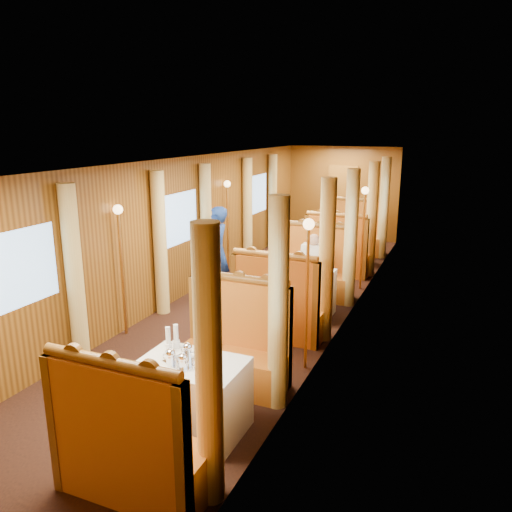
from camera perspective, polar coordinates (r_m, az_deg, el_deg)
The scene contains 47 objects.
floor at distance 8.57m, azimuth 0.15°, elevation -5.99°, with size 3.00×12.00×0.01m, color black, non-canonical shape.
ceiling at distance 8.04m, azimuth 0.17°, elevation 10.94°, with size 3.00×12.00×0.01m, color silver, non-canonical shape.
wall_far at distance 13.87m, azimuth 9.86°, elevation 7.09°, with size 3.00×2.50×0.01m, color brown, non-canonical shape.
wall_left at distance 8.89m, azimuth -8.81°, elevation 2.98°, with size 12.00×2.50×0.01m, color brown, non-canonical shape.
wall_right at distance 7.77m, azimuth 10.41°, elevation 1.24°, with size 12.00×2.50×0.01m, color brown, non-canonical shape.
doorway_far at distance 13.87m, azimuth 9.78°, elevation 6.05°, with size 0.80×0.04×2.00m, color brown.
table_near at distance 5.26m, azimuth -7.33°, elevation -15.63°, with size 1.05×0.72×0.75m, color white.
banquette_near_fwd at distance 4.53m, azimuth -14.22°, elevation -20.76°, with size 1.30×0.55×1.34m.
banquette_near_aft at distance 6.03m, azimuth -2.44°, elevation -10.85°, with size 1.30×0.55×1.34m.
table_mid at distance 8.20m, azimuth 5.01°, elevation -4.23°, with size 1.05×0.72×0.75m, color white.
banquette_mid_fwd at distance 7.28m, azimuth 2.53°, elevation -6.25°, with size 1.30×0.55×1.34m.
banquette_mid_aft at distance 9.11m, azimuth 6.99°, elevation -2.02°, with size 1.30×0.55×1.34m.
table_far at distance 11.46m, azimuth 10.43°, elevation 1.05°, with size 1.05×0.72×0.75m, color white.
banquette_far_fwd at distance 10.49m, azimuth 9.22°, elevation 0.11°, with size 1.30×0.55×1.34m.
banquette_far_aft at distance 12.42m, azimuth 11.48°, elevation 2.27°, with size 1.30×0.55×1.34m.
tea_tray at distance 5.07m, azimuth -8.38°, elevation -11.98°, with size 0.34×0.26×0.01m, color silver.
teapot_left at distance 5.03m, azimuth -9.71°, elevation -11.55°, with size 0.16×0.12×0.13m, color silver, non-canonical shape.
teapot_right at distance 4.95m, azimuth -8.34°, elevation -12.02°, with size 0.15×0.11×0.12m, color silver, non-canonical shape.
teapot_back at distance 5.14m, azimuth -7.80°, elevation -10.91°, with size 0.16×0.12×0.13m, color silver, non-canonical shape.
fruit_plate at distance 4.85m, azimuth -5.28°, elevation -13.04°, with size 0.22×0.22×0.05m.
cup_inboard at distance 5.32m, azimuth -9.99°, elevation -9.59°, with size 0.08×0.08×0.26m.
cup_outboard at distance 5.37m, azimuth -9.12°, elevation -9.32°, with size 0.08×0.08×0.26m.
rose_vase_mid at distance 8.02m, azimuth 5.00°, elevation -0.55°, with size 0.06×0.06×0.36m.
rose_vase_far at distance 11.33m, azimuth 10.61°, elevation 3.74°, with size 0.06×0.06×0.36m.
window_left_near at distance 6.22m, azimuth -25.80°, elevation -1.46°, with size 1.20×0.90×0.01m, color #82ADE2, non-canonical shape.
curtain_left_near_b at distance 6.73m, azimuth -20.04°, elevation -2.16°, with size 0.22×0.22×2.35m, color #D7BC6E.
window_right_near at distance 4.50m, azimuth 0.39°, elevation -5.74°, with size 1.20×0.90×0.01m, color #82ADE2, non-canonical shape.
curtain_right_near_a at distance 4.01m, azimuth -5.43°, elevation -12.79°, with size 0.22×0.22×2.35m, color #D7BC6E.
curtain_right_near_b at distance 5.32m, azimuth 2.56°, elevation -5.67°, with size 0.22×0.22×2.35m, color #D7BC6E.
window_left_mid at distance 8.84m, azimuth -8.77°, elevation 4.25°, with size 1.20×0.90×0.01m, color #82ADE2, non-canonical shape.
curtain_left_mid_a at distance 8.20m, azimuth -10.91°, elevation 1.38°, with size 0.22×0.22×2.35m, color #D7BC6E.
curtain_left_mid_b at distance 9.51m, azimuth -5.72°, elevation 3.38°, with size 0.22×0.22×2.35m, color #D7BC6E.
window_right_mid at distance 7.73m, azimuth 10.37°, elevation 2.69°, with size 1.20×0.90×0.01m, color #82ADE2, non-canonical shape.
curtain_right_mid_a at distance 7.08m, azimuth 8.04°, elevation -0.60°, with size 0.22×0.22×2.35m, color #D7BC6E.
curtain_right_mid_b at distance 8.56m, azimuth 10.76°, elevation 1.94°, with size 0.22×0.22×2.35m, color #D7BC6E.
window_left_far at distance 11.93m, azimuth 0.07°, elevation 7.07°, with size 1.20×0.90×0.01m, color #82ADE2, non-canonical shape.
curtain_left_far_a at distance 11.22m, azimuth -0.98°, elevation 5.17°, with size 0.22×0.22×2.35m, color #D7BC6E.
curtain_left_far_b at distance 12.64m, azimuth 1.89°, elevation 6.24°, with size 0.22×0.22×2.35m, color #D7BC6E.
window_right_far at distance 11.13m, azimuth 14.40°, elevation 6.07°, with size 1.20×0.90×0.01m, color #82ADE2, non-canonical shape.
curtain_right_far_a at distance 10.43m, azimuth 13.07°, elevation 4.07°, with size 0.22×0.22×2.35m, color #D7BC6E.
curtain_right_far_b at distance 11.95m, azimuth 14.40°, elevation 5.30°, with size 0.22×0.22×2.35m, color #D7BC6E.
sconce_left_fore at distance 7.40m, azimuth -15.25°, elevation 1.36°, with size 0.14×0.14×1.95m.
sconce_right_fore at distance 6.12m, azimuth 5.93°, elevation -0.92°, with size 0.14×0.14×1.95m.
sconce_left_aft at distance 10.33m, azimuth -3.27°, elevation 5.50°, with size 0.14×0.14×1.95m.
sconce_right_aft at distance 9.45m, azimuth 12.21°, elevation 4.34°, with size 0.14×0.14×1.95m.
steward at distance 9.04m, azimuth -4.46°, elevation 0.52°, with size 0.60×0.39×1.64m, color navy.
passenger at distance 8.76m, azimuth 6.52°, elevation -0.53°, with size 0.40×0.44×0.76m.
Camera 1 is at (3.10, -7.40, 3.02)m, focal length 35.00 mm.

